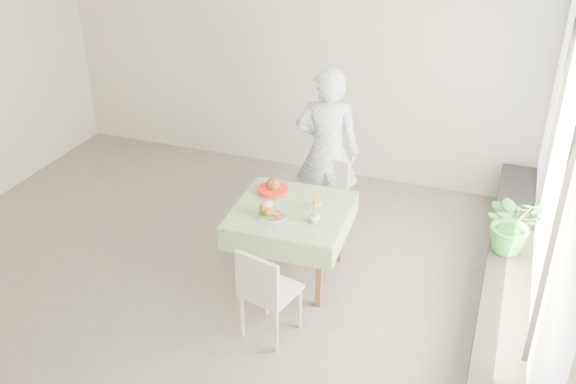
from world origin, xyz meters
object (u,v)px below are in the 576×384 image
at_px(cafe_table, 291,235).
at_px(chair_far, 321,218).
at_px(diner, 327,152).
at_px(potted_plant, 513,222).
at_px(juice_cup_orange, 317,203).
at_px(chair_near, 270,308).
at_px(main_dish, 269,211).

distance_m(cafe_table, chair_far, 0.72).
relative_size(cafe_table, chair_far, 1.21).
bearing_deg(diner, potted_plant, 152.68).
bearing_deg(cafe_table, juice_cup_orange, 23.45).
height_order(chair_near, juice_cup_orange, juice_cup_orange).
bearing_deg(main_dish, juice_cup_orange, 38.13).
distance_m(diner, main_dish, 1.17).
xyz_separation_m(main_dish, juice_cup_orange, (0.36, 0.28, 0.01)).
bearing_deg(cafe_table, main_dish, -127.23).
bearing_deg(juice_cup_orange, chair_near, -95.97).
bearing_deg(chair_far, chair_near, -88.66).
bearing_deg(juice_cup_orange, diner, 101.08).
bearing_deg(main_dish, chair_far, 75.49).
bearing_deg(main_dish, potted_plant, 15.20).
distance_m(main_dish, juice_cup_orange, 0.46).
xyz_separation_m(chair_far, juice_cup_orange, (0.14, -0.59, 0.52)).
bearing_deg(potted_plant, cafe_table, -169.03).
relative_size(cafe_table, diner, 0.59).
distance_m(chair_near, diner, 1.92).
bearing_deg(chair_far, potted_plant, -9.56).
xyz_separation_m(chair_near, main_dish, (-0.26, 0.66, 0.52)).
height_order(chair_far, juice_cup_orange, juice_cup_orange).
bearing_deg(juice_cup_orange, chair_far, 102.84).
bearing_deg(cafe_table, chair_far, 83.13).
bearing_deg(cafe_table, potted_plant, 10.97).
xyz_separation_m(diner, juice_cup_orange, (0.17, -0.86, -0.12)).
height_order(diner, main_dish, diner).
xyz_separation_m(chair_near, diner, (-0.07, 1.81, 0.64)).
height_order(chair_near, diner, diner).
bearing_deg(potted_plant, chair_far, 170.44).
bearing_deg(potted_plant, diner, 162.84).
distance_m(chair_near, potted_plant, 2.26).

